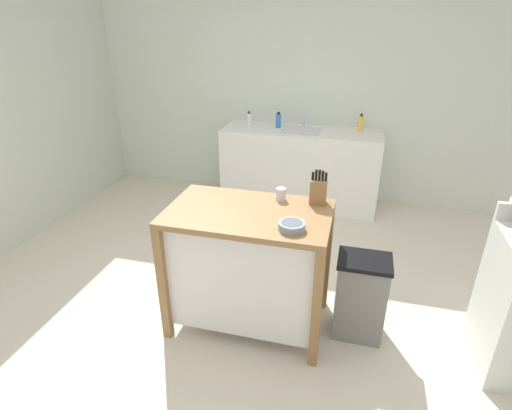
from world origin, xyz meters
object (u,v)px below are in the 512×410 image
knife_block (318,191)px  bottle_spray_cleaner (278,120)px  bowl_ceramic_wide (292,226)px  bottle_dish_soap (361,123)px  drinking_cup (281,194)px  trash_bin (360,297)px  sink_faucet (304,118)px  kitchen_island (249,262)px  bottle_hand_soap (249,119)px

knife_block → bottle_spray_cleaner: bearing=109.1°
bowl_ceramic_wide → bottle_dish_soap: size_ratio=0.82×
drinking_cup → bottle_spray_cleaner: bearing=102.3°
drinking_cup → knife_block: bearing=1.9°
trash_bin → bowl_ceramic_wide: bearing=-151.4°
sink_faucet → drinking_cup: bearing=-85.8°
drinking_cup → sink_faucet: bearing=94.2°
kitchen_island → bottle_dish_soap: size_ratio=5.50×
knife_block → bottle_hand_soap: 2.29m
drinking_cup → sink_faucet: 2.12m
kitchen_island → bottle_hand_soap: (-0.63, 2.27, 0.47)m
knife_block → kitchen_island: bearing=-151.2°
bowl_ceramic_wide → knife_block: bearing=75.9°
bottle_hand_soap → bottle_spray_cleaner: bearing=-0.1°
knife_block → drinking_cup: 0.26m
kitchen_island → sink_faucet: sink_faucet is taller
bowl_ceramic_wide → bottle_dish_soap: (0.34, 2.51, 0.05)m
kitchen_island → sink_faucet: (0.02, 2.35, 0.50)m
trash_bin → sink_faucet: bearing=108.8°
bottle_dish_soap → drinking_cup: bearing=-103.2°
bowl_ceramic_wide → bottle_spray_cleaner: 2.52m
knife_block → sink_faucet: (-0.42, 2.11, 0.00)m
trash_bin → bottle_hand_soap: size_ratio=3.75×
trash_bin → bottle_hand_soap: bottle_hand_soap is taller
knife_block → bowl_ceramic_wide: 0.44m
bottle_spray_cleaner → knife_block: bearing=-70.9°
sink_faucet → bottle_dish_soap: 0.65m
kitchen_island → bottle_dish_soap: bottle_dish_soap is taller
drinking_cup → bottle_hand_soap: bottle_hand_soap is taller
kitchen_island → sink_faucet: size_ratio=5.03×
bowl_ceramic_wide → bottle_dish_soap: 2.53m
kitchen_island → bowl_ceramic_wide: (0.33, -0.19, 0.43)m
knife_block → drinking_cup: size_ratio=2.84×
bottle_hand_soap → trash_bin: bearing=-57.1°
knife_block → bottle_dish_soap: size_ratio=1.22×
knife_block → bottle_hand_soap: (-1.06, 2.03, -0.03)m
trash_bin → kitchen_island: bearing=-175.1°
bowl_ceramic_wide → drinking_cup: size_ratio=1.90×
bowl_ceramic_wide → bottle_hand_soap: bearing=111.2°
bowl_ceramic_wide → drinking_cup: bearing=110.1°
kitchen_island → trash_bin: size_ratio=1.76×
sink_faucet → bottle_spray_cleaner: size_ratio=1.22×
sink_faucet → bottle_dish_soap: size_ratio=1.09×
trash_bin → sink_faucet: sink_faucet is taller
bowl_ceramic_wide → sink_faucet: sink_faucet is taller
kitchen_island → bottle_hand_soap: 2.40m
bottle_dish_soap → trash_bin: bearing=-86.7°
kitchen_island → sink_faucet: 2.40m
bottle_dish_soap → bowl_ceramic_wide: bearing=-97.7°
kitchen_island → bottle_hand_soap: bottle_hand_soap is taller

